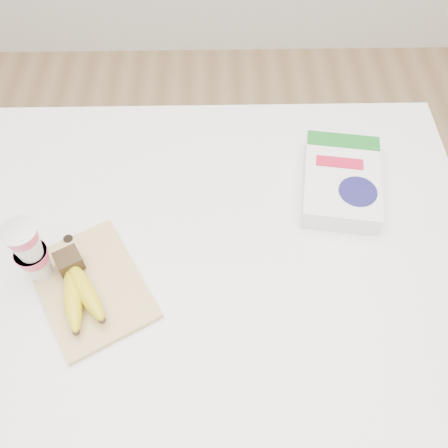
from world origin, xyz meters
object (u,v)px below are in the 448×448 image
(table, at_px, (187,335))
(yogurt_stack, at_px, (30,251))
(cereal_box, at_px, (341,181))
(cutting_board, at_px, (91,287))
(bananas, at_px, (78,289))

(table, xyz_separation_m, yogurt_stack, (-0.25, -0.07, 0.57))
(table, bearing_deg, cereal_box, 21.47)
(cutting_board, height_order, cereal_box, cereal_box)
(table, xyz_separation_m, bananas, (-0.17, -0.12, 0.51))
(bananas, bearing_deg, cutting_board, 45.28)
(cutting_board, bearing_deg, bananas, -164.16)
(cutting_board, xyz_separation_m, cereal_box, (0.52, 0.24, 0.02))
(table, relative_size, cutting_board, 5.01)
(cutting_board, bearing_deg, table, 2.85)
(bananas, distance_m, yogurt_stack, 0.11)
(bananas, height_order, cereal_box, bananas)
(bananas, height_order, yogurt_stack, yogurt_stack)
(cereal_box, bearing_deg, bananas, -145.35)
(yogurt_stack, xyz_separation_m, cereal_box, (0.62, 0.21, -0.07))
(yogurt_stack, bearing_deg, bananas, -30.20)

